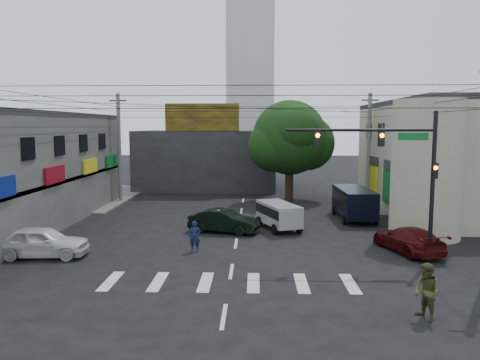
{
  "coord_description": "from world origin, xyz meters",
  "views": [
    {
      "loc": [
        1.06,
        -23.34,
        6.5
      ],
      "look_at": [
        0.16,
        4.0,
        3.32
      ],
      "focal_mm": 35.0,
      "sensor_mm": 36.0,
      "label": 1
    }
  ],
  "objects_px": {
    "white_compact": "(42,242)",
    "pedestrian_olive": "(427,292)",
    "street_tree": "(290,138)",
    "utility_pole_far_right": "(369,149)",
    "utility_pole_far_left": "(119,148)",
    "traffic_officer": "(195,237)",
    "dark_sedan": "(224,221)",
    "silver_minivan": "(279,216)",
    "maroon_sedan": "(408,239)",
    "navy_van": "(354,204)",
    "traffic_gantry": "(398,161)"
  },
  "relations": [
    {
      "from": "pedestrian_olive",
      "to": "navy_van",
      "type": "bearing_deg",
      "value": 153.46
    },
    {
      "from": "utility_pole_far_right",
      "to": "navy_van",
      "type": "relative_size",
      "value": 1.69
    },
    {
      "from": "street_tree",
      "to": "pedestrian_olive",
      "type": "xyz_separation_m",
      "value": [
        2.83,
        -25.01,
        -4.5
      ]
    },
    {
      "from": "silver_minivan",
      "to": "street_tree",
      "type": "bearing_deg",
      "value": -27.96
    },
    {
      "from": "street_tree",
      "to": "navy_van",
      "type": "height_order",
      "value": "street_tree"
    },
    {
      "from": "dark_sedan",
      "to": "silver_minivan",
      "type": "xyz_separation_m",
      "value": [
        3.39,
        0.94,
        0.12
      ]
    },
    {
      "from": "dark_sedan",
      "to": "utility_pole_far_left",
      "type": "bearing_deg",
      "value": 56.9
    },
    {
      "from": "silver_minivan",
      "to": "white_compact",
      "type": "bearing_deg",
      "value": 98.36
    },
    {
      "from": "traffic_gantry",
      "to": "maroon_sedan",
      "type": "relative_size",
      "value": 1.47
    },
    {
      "from": "navy_van",
      "to": "traffic_gantry",
      "type": "bearing_deg",
      "value": 177.98
    },
    {
      "from": "white_compact",
      "to": "maroon_sedan",
      "type": "distance_m",
      "value": 18.55
    },
    {
      "from": "utility_pole_far_left",
      "to": "street_tree",
      "type": "bearing_deg",
      "value": 3.95
    },
    {
      "from": "white_compact",
      "to": "pedestrian_olive",
      "type": "relative_size",
      "value": 2.38
    },
    {
      "from": "street_tree",
      "to": "navy_van",
      "type": "distance_m",
      "value": 9.89
    },
    {
      "from": "traffic_gantry",
      "to": "traffic_officer",
      "type": "distance_m",
      "value": 10.75
    },
    {
      "from": "dark_sedan",
      "to": "street_tree",
      "type": "bearing_deg",
      "value": -5.24
    },
    {
      "from": "silver_minivan",
      "to": "pedestrian_olive",
      "type": "distance_m",
      "value": 14.34
    },
    {
      "from": "traffic_gantry",
      "to": "traffic_officer",
      "type": "xyz_separation_m",
      "value": [
        -9.88,
        1.26,
        -4.03
      ]
    },
    {
      "from": "street_tree",
      "to": "silver_minivan",
      "type": "relative_size",
      "value": 2.09
    },
    {
      "from": "street_tree",
      "to": "white_compact",
      "type": "height_order",
      "value": "street_tree"
    },
    {
      "from": "silver_minivan",
      "to": "utility_pole_far_right",
      "type": "bearing_deg",
      "value": -58.23
    },
    {
      "from": "white_compact",
      "to": "traffic_officer",
      "type": "bearing_deg",
      "value": -83.67
    },
    {
      "from": "white_compact",
      "to": "silver_minivan",
      "type": "bearing_deg",
      "value": -64.24
    },
    {
      "from": "utility_pole_far_left",
      "to": "traffic_officer",
      "type": "height_order",
      "value": "utility_pole_far_left"
    },
    {
      "from": "street_tree",
      "to": "utility_pole_far_right",
      "type": "bearing_deg",
      "value": -8.75
    },
    {
      "from": "utility_pole_far_right",
      "to": "traffic_officer",
      "type": "bearing_deg",
      "value": -128.57
    },
    {
      "from": "maroon_sedan",
      "to": "traffic_officer",
      "type": "relative_size",
      "value": 3.07
    },
    {
      "from": "white_compact",
      "to": "street_tree",
      "type": "bearing_deg",
      "value": -40.11
    },
    {
      "from": "silver_minivan",
      "to": "navy_van",
      "type": "distance_m",
      "value": 6.4
    },
    {
      "from": "dark_sedan",
      "to": "silver_minivan",
      "type": "distance_m",
      "value": 3.52
    },
    {
      "from": "utility_pole_far_right",
      "to": "utility_pole_far_left",
      "type": "bearing_deg",
      "value": 180.0
    },
    {
      "from": "silver_minivan",
      "to": "dark_sedan",
      "type": "bearing_deg",
      "value": 84.93
    },
    {
      "from": "street_tree",
      "to": "navy_van",
      "type": "xyz_separation_m",
      "value": [
        3.94,
        -7.93,
        -4.4
      ]
    },
    {
      "from": "street_tree",
      "to": "maroon_sedan",
      "type": "xyz_separation_m",
      "value": [
        4.97,
        -16.44,
        -4.81
      ]
    },
    {
      "from": "white_compact",
      "to": "traffic_gantry",
      "type": "bearing_deg",
      "value": -93.21
    },
    {
      "from": "silver_minivan",
      "to": "traffic_officer",
      "type": "height_order",
      "value": "silver_minivan"
    },
    {
      "from": "silver_minivan",
      "to": "pedestrian_olive",
      "type": "bearing_deg",
      "value": 176.84
    },
    {
      "from": "utility_pole_far_right",
      "to": "dark_sedan",
      "type": "height_order",
      "value": "utility_pole_far_right"
    },
    {
      "from": "maroon_sedan",
      "to": "dark_sedan",
      "type": "bearing_deg",
      "value": -39.73
    },
    {
      "from": "dark_sedan",
      "to": "white_compact",
      "type": "relative_size",
      "value": 0.98
    },
    {
      "from": "white_compact",
      "to": "traffic_officer",
      "type": "relative_size",
      "value": 2.89
    },
    {
      "from": "utility_pole_far_right",
      "to": "pedestrian_olive",
      "type": "xyz_separation_m",
      "value": [
        -3.67,
        -24.01,
        -3.63
      ]
    },
    {
      "from": "utility_pole_far_right",
      "to": "silver_minivan",
      "type": "relative_size",
      "value": 2.21
    },
    {
      "from": "street_tree",
      "to": "pedestrian_olive",
      "type": "bearing_deg",
      "value": -83.54
    },
    {
      "from": "utility_pole_far_left",
      "to": "traffic_officer",
      "type": "distance_m",
      "value": 18.27
    },
    {
      "from": "white_compact",
      "to": "utility_pole_far_left",
      "type": "bearing_deg",
      "value": 0.1
    },
    {
      "from": "white_compact",
      "to": "pedestrian_olive",
      "type": "height_order",
      "value": "pedestrian_olive"
    },
    {
      "from": "traffic_gantry",
      "to": "utility_pole_far_right",
      "type": "xyz_separation_m",
      "value": [
        2.68,
        17.0,
        -0.23
      ]
    },
    {
      "from": "street_tree",
      "to": "traffic_gantry",
      "type": "distance_m",
      "value": 18.42
    },
    {
      "from": "silver_minivan",
      "to": "navy_van",
      "type": "bearing_deg",
      "value": -78.42
    }
  ]
}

